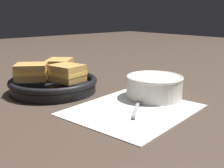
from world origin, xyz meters
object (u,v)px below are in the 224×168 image
(sandwich_far_left, at_px, (60,66))
(sandwich_near_left, at_px, (31,72))
(skillet, at_px, (54,85))
(soup_bowl, at_px, (154,86))
(spoon, at_px, (138,103))
(sandwich_near_right, at_px, (67,73))

(sandwich_far_left, bearing_deg, sandwich_near_left, -169.68)
(skillet, bearing_deg, sandwich_near_left, 160.32)
(soup_bowl, relative_size, spoon, 1.24)
(soup_bowl, relative_size, skillet, 0.60)
(sandwich_near_left, bearing_deg, soup_bowl, -48.24)
(sandwich_far_left, bearing_deg, sandwich_near_right, -109.68)
(skillet, relative_size, sandwich_near_left, 2.26)
(sandwich_near_right, bearing_deg, sandwich_near_left, 130.32)
(soup_bowl, height_order, skillet, soup_bowl)
(sandwich_near_right, relative_size, sandwich_far_left, 0.88)
(soup_bowl, relative_size, sandwich_near_left, 1.35)
(sandwich_near_right, bearing_deg, soup_bowl, -47.62)
(spoon, bearing_deg, sandwich_near_right, 74.32)
(spoon, height_order, sandwich_far_left, sandwich_far_left)
(sandwich_near_right, bearing_deg, skillet, 100.32)
(skillet, height_order, sandwich_near_right, sandwich_near_right)
(skillet, xyz_separation_m, sandwich_near_right, (0.01, -0.06, 0.04))
(skillet, height_order, sandwich_near_left, sandwich_near_left)
(spoon, height_order, skillet, skillet)
(spoon, relative_size, sandwich_near_right, 1.24)
(skillet, distance_m, sandwich_near_left, 0.07)
(sandwich_near_left, relative_size, sandwich_far_left, 1.00)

